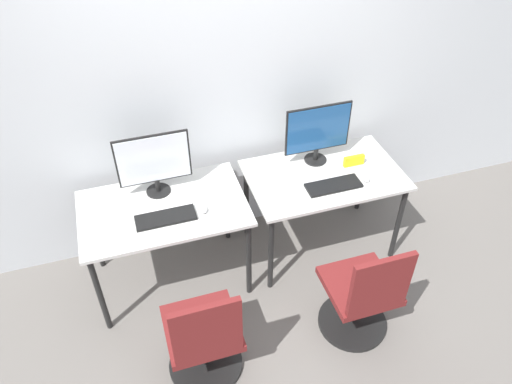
# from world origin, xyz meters

# --- Properties ---
(ground_plane) EXTENTS (20.00, 20.00, 0.00)m
(ground_plane) POSITION_xyz_m (0.00, 0.00, 0.00)
(ground_plane) COLOR slate
(wall_back) EXTENTS (12.00, 0.05, 2.80)m
(wall_back) POSITION_xyz_m (0.00, 0.83, 1.40)
(wall_back) COLOR silver
(wall_back) RESTS_ON ground_plane
(desk_left) EXTENTS (1.13, 0.70, 0.73)m
(desk_left) POSITION_xyz_m (-0.60, 0.35, 0.65)
(desk_left) COLOR silver
(desk_left) RESTS_ON ground_plane
(monitor_left) EXTENTS (0.50, 0.17, 0.47)m
(monitor_left) POSITION_xyz_m (-0.60, 0.52, 0.99)
(monitor_left) COLOR black
(monitor_left) RESTS_ON desk_left
(keyboard_left) EXTENTS (0.40, 0.15, 0.02)m
(keyboard_left) POSITION_xyz_m (-0.60, 0.23, 0.74)
(keyboard_left) COLOR black
(keyboard_left) RESTS_ON desk_left
(mouse_left) EXTENTS (0.06, 0.09, 0.03)m
(mouse_left) POSITION_xyz_m (-0.34, 0.23, 0.75)
(mouse_left) COLOR silver
(mouse_left) RESTS_ON desk_left
(office_chair_left) EXTENTS (0.48, 0.48, 0.88)m
(office_chair_left) POSITION_xyz_m (-0.53, -0.50, 0.35)
(office_chair_left) COLOR black
(office_chair_left) RESTS_ON ground_plane
(desk_right) EXTENTS (1.13, 0.70, 0.73)m
(desk_right) POSITION_xyz_m (0.60, 0.35, 0.65)
(desk_right) COLOR silver
(desk_right) RESTS_ON ground_plane
(monitor_right) EXTENTS (0.50, 0.17, 0.47)m
(monitor_right) POSITION_xyz_m (0.60, 0.53, 0.99)
(monitor_right) COLOR black
(monitor_right) RESTS_ON desk_right
(keyboard_right) EXTENTS (0.40, 0.15, 0.02)m
(keyboard_right) POSITION_xyz_m (0.60, 0.20, 0.74)
(keyboard_right) COLOR black
(keyboard_right) RESTS_ON desk_right
(mouse_right) EXTENTS (0.06, 0.09, 0.03)m
(mouse_right) POSITION_xyz_m (0.85, 0.20, 0.75)
(mouse_right) COLOR silver
(mouse_right) RESTS_ON desk_right
(office_chair_right) EXTENTS (0.48, 0.48, 0.88)m
(office_chair_right) POSITION_xyz_m (0.53, -0.50, 0.35)
(office_chair_right) COLOR black
(office_chair_right) RESTS_ON ground_plane
(placard_right) EXTENTS (0.16, 0.03, 0.08)m
(placard_right) POSITION_xyz_m (0.84, 0.39, 0.77)
(placard_right) COLOR yellow
(placard_right) RESTS_ON desk_right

